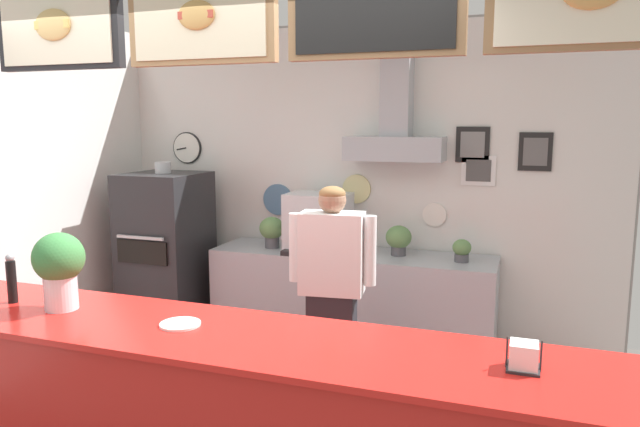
{
  "coord_description": "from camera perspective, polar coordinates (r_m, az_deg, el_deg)",
  "views": [
    {
      "loc": [
        1.47,
        -2.55,
        1.99
      ],
      "look_at": [
        0.28,
        0.81,
        1.43
      ],
      "focal_mm": 33.2,
      "sensor_mm": 36.0,
      "label": 1
    }
  ],
  "objects": [
    {
      "name": "potted_thyme",
      "position": [
        5.19,
        -4.66,
        -1.6
      ],
      "size": [
        0.22,
        0.22,
        0.27
      ],
      "color": "#4C4C51",
      "rests_on": "back_prep_counter"
    },
    {
      "name": "pizza_oven",
      "position": [
        5.54,
        -14.57,
        -4.09
      ],
      "size": [
        0.65,
        0.73,
        1.63
      ],
      "color": "#232326",
      "rests_on": "ground_plane"
    },
    {
      "name": "basil_vase",
      "position": [
        3.34,
        -23.83,
        -4.79
      ],
      "size": [
        0.26,
        0.26,
        0.41
      ],
      "color": "silver",
      "rests_on": "service_counter"
    },
    {
      "name": "back_wall_assembly",
      "position": [
        5.16,
        3.17,
        3.54
      ],
      "size": [
        4.55,
        2.72,
        2.82
      ],
      "color": "gray",
      "rests_on": "ground_plane"
    },
    {
      "name": "potted_oregano",
      "position": [
        4.8,
        13.51,
        -3.42
      ],
      "size": [
        0.15,
        0.15,
        0.18
      ],
      "color": "#4C4C51",
      "rests_on": "back_prep_counter"
    },
    {
      "name": "shop_worker",
      "position": [
        3.8,
        1.16,
        -8.5
      ],
      "size": [
        0.55,
        0.27,
        1.59
      ],
      "rotation": [
        0.0,
        0.0,
        3.27
      ],
      "color": "#232328",
      "rests_on": "ground_plane"
    },
    {
      "name": "espresso_machine",
      "position": [
        5.02,
        -0.17,
        -0.91
      ],
      "size": [
        0.52,
        0.48,
        0.5
      ],
      "color": "silver",
      "rests_on": "back_prep_counter"
    },
    {
      "name": "napkin_holder",
      "position": [
        2.52,
        19.04,
        -12.96
      ],
      "size": [
        0.14,
        0.13,
        0.13
      ],
      "color": "#262628",
      "rests_on": "service_counter"
    },
    {
      "name": "pepper_grinder",
      "position": [
        3.6,
        -27.6,
        -5.59
      ],
      "size": [
        0.05,
        0.05,
        0.27
      ],
      "color": "black",
      "rests_on": "service_counter"
    },
    {
      "name": "back_prep_counter",
      "position": [
        5.12,
        3.01,
        -8.71
      ],
      "size": [
        2.39,
        0.61,
        0.89
      ],
      "color": "#A3A5AD",
      "rests_on": "ground_plane"
    },
    {
      "name": "condiment_plate",
      "position": [
        2.96,
        -13.32,
        -10.33
      ],
      "size": [
        0.2,
        0.2,
        0.01
      ],
      "color": "white",
      "rests_on": "service_counter"
    },
    {
      "name": "potted_basil",
      "position": [
        4.92,
        7.58,
        -2.43
      ],
      "size": [
        0.21,
        0.21,
        0.25
      ],
      "color": "#4C4C51",
      "rests_on": "back_prep_counter"
    }
  ]
}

